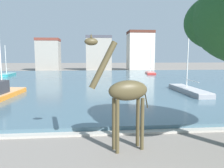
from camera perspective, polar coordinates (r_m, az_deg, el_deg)
name	(u,v)px	position (r m, az deg, el deg)	size (l,w,h in m)	color
harbor_water	(100,81)	(36.94, -3.25, 0.91)	(85.81, 50.22, 0.34)	#476675
quay_edge_coping	(117,133)	(12.13, 1.26, -12.61)	(85.81, 0.50, 0.12)	#ADA89E
giraffe_statue	(125,93)	(9.55, 3.42, -2.30)	(2.87, 1.15, 5.08)	#4C4228
sailboat_red	(150,73)	(50.88, 9.92, 2.76)	(2.83, 6.68, 7.41)	red
sailboat_grey	(185,90)	(25.52, 18.59, -1.60)	(1.65, 8.83, 8.87)	#939399
sailboat_teal	(6,76)	(48.55, -25.82, 2.01)	(2.23, 6.77, 6.43)	teal
sailboat_orange	(2,94)	(23.01, -26.70, -2.43)	(2.47, 9.83, 8.54)	orange
townhouse_end_terrace	(49,55)	(68.61, -16.20, 7.36)	(6.71, 6.01, 9.55)	gray
townhouse_narrow_midrow	(99,53)	(67.48, -3.50, 8.02)	(7.74, 5.23, 10.45)	gray
townhouse_wide_warehouse	(140,51)	(66.86, 7.34, 8.54)	(7.48, 6.22, 11.74)	beige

